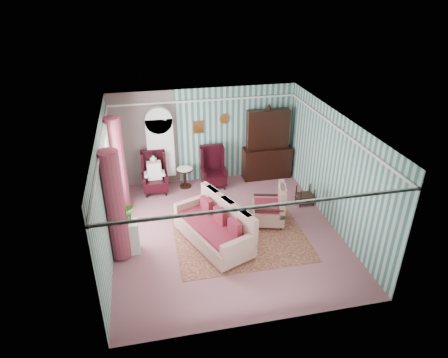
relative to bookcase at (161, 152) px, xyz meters
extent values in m
plane|color=#8D5256|center=(1.35, -2.84, -1.12)|extent=(6.00, 6.00, 0.00)
cube|color=#35605B|center=(1.35, 0.16, 0.33)|extent=(5.50, 0.02, 2.90)
cube|color=#35605B|center=(1.35, -5.84, 0.33)|extent=(5.50, 0.02, 2.90)
cube|color=#35605B|center=(-1.40, -2.84, 0.33)|extent=(0.02, 6.00, 2.90)
cube|color=#35605B|center=(4.10, -2.84, 0.33)|extent=(0.02, 6.00, 2.90)
cube|color=white|center=(1.35, -2.84, 1.78)|extent=(5.50, 6.00, 0.02)
cube|color=#984D60|center=(-0.45, 0.15, 0.33)|extent=(1.90, 0.01, 2.90)
cube|color=silver|center=(1.35, -2.84, 1.43)|extent=(5.50, 6.00, 0.05)
cube|color=white|center=(-1.37, -2.24, 0.43)|extent=(0.04, 1.50, 1.90)
cylinder|color=brown|center=(-1.20, -3.29, 0.23)|extent=(0.44, 0.44, 2.60)
cylinder|color=brown|center=(-1.20, -1.19, 0.23)|extent=(0.44, 0.44, 2.60)
cube|color=#AA672D|center=(1.15, 0.13, 0.63)|extent=(0.30, 0.03, 0.38)
cube|color=white|center=(0.00, 0.00, 0.00)|extent=(0.80, 0.28, 2.24)
cube|color=black|center=(3.25, -0.12, 0.06)|extent=(1.50, 0.56, 2.36)
cube|color=black|center=(-0.25, -0.39, -0.50)|extent=(0.76, 0.80, 1.25)
cube|color=black|center=(1.50, -0.39, -0.50)|extent=(0.76, 0.80, 1.25)
cylinder|color=black|center=(0.65, -0.24, -0.82)|extent=(0.50, 0.50, 0.60)
cube|color=black|center=(3.82, -1.94, -0.85)|extent=(0.45, 0.38, 0.54)
cube|color=silver|center=(-1.05, -3.14, -0.72)|extent=(0.55, 0.35, 0.80)
cube|color=#4A1C18|center=(1.65, -3.14, -1.11)|extent=(3.20, 2.60, 0.01)
cube|color=beige|center=(0.95, -3.25, -0.56)|extent=(1.77, 2.43, 1.12)
cube|color=#C1B896|center=(2.50, -2.64, -0.65)|extent=(0.91, 1.04, 0.94)
cube|color=black|center=(0.99, -2.90, -0.90)|extent=(0.90, 0.49, 0.44)
imported|color=#1B531A|center=(-1.06, -3.22, -0.09)|extent=(0.46, 0.41, 0.47)
imported|color=#19511A|center=(-0.96, -2.99, -0.10)|extent=(0.27, 0.24, 0.43)
imported|color=#174A1A|center=(-1.15, -3.11, -0.14)|extent=(0.21, 0.21, 0.36)
camera|label=1|loc=(-0.43, -10.95, 4.74)|focal=32.00mm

